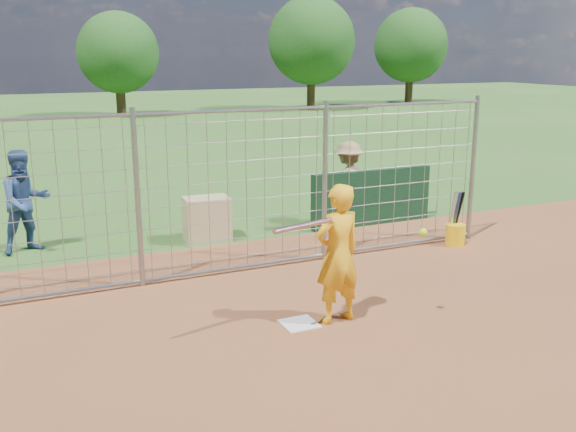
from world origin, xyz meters
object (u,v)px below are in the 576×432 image
bystander_a (25,202)px  bystander_c (348,183)px  equipment_bin (207,219)px  bucket_with_bats (455,232)px  batter (338,254)px

bystander_a → bystander_c: bystander_a is taller
bystander_c → equipment_bin: bystander_c is taller
bystander_a → bucket_with_bats: 7.46m
equipment_bin → bucket_with_bats: (3.92, -2.11, -0.15)m
bucket_with_bats → bystander_c: bearing=115.7°
bystander_a → equipment_bin: (2.99, -0.63, -0.48)m
bystander_a → bystander_c: (5.90, -0.65, -0.05)m
bystander_c → equipment_bin: 2.94m
batter → equipment_bin: size_ratio=2.24×
equipment_bin → bystander_a: bearing=171.8°
bystander_c → equipment_bin: bearing=-22.6°
equipment_bin → bucket_with_bats: bearing=-24.6°
batter → equipment_bin: batter is taller
bucket_with_bats → equipment_bin: bearing=151.7°
bystander_a → bystander_c: bearing=-23.4°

